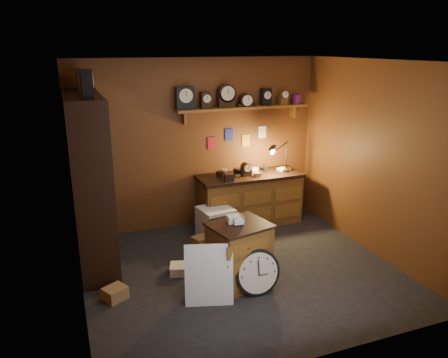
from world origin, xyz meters
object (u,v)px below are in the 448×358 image
shelving_unit (87,175)px  big_round_clock (257,273)px  low_cabinet (239,252)px  workbench (250,196)px

shelving_unit → big_round_clock: (1.76, -1.54, -0.97)m
low_cabinet → big_round_clock: (0.11, -0.30, -0.15)m
low_cabinet → big_round_clock: 0.36m
shelving_unit → workbench: bearing=10.9°
workbench → low_cabinet: workbench is taller
shelving_unit → big_round_clock: 2.54m
low_cabinet → workbench: bearing=49.1°
low_cabinet → big_round_clock: low_cabinet is taller
workbench → big_round_clock: 2.20m
shelving_unit → low_cabinet: 2.22m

